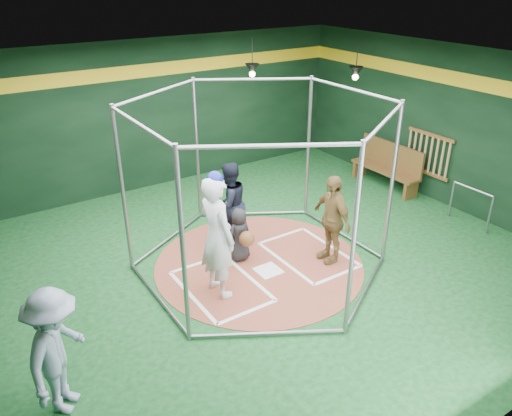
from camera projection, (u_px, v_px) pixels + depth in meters
room_shell at (259, 175)px, 8.39m from camera, size 10.10×9.10×3.53m
clay_disc at (259, 264)px, 9.15m from camera, size 3.80×3.80×0.01m
home_plate at (268, 270)px, 8.92m from camera, size 0.43×0.43×0.01m
batter_box_left at (221, 286)px, 8.49m from camera, size 1.17×1.77×0.01m
batter_box_right at (308, 254)px, 9.43m from camera, size 1.17×1.77×0.01m
batting_cage at (259, 189)px, 8.50m from camera, size 4.05×4.67×3.00m
bat_rack at (428, 154)px, 11.43m from camera, size 0.07×1.25×0.98m
pendant_lamp_near at (252, 69)px, 11.75m from camera, size 0.34×0.34×0.90m
pendant_lamp_far at (356, 72)px, 11.44m from camera, size 0.34×0.34×0.90m
batter_figure at (217, 235)px, 7.91m from camera, size 0.57×0.81×2.16m
visitor_leopard at (332, 219)px, 8.93m from camera, size 0.48×1.01×1.67m
catcher_figure at (240, 235)px, 9.05m from camera, size 0.54×0.59×1.02m
umpire at (229, 204)px, 9.49m from camera, size 0.90×0.75×1.66m
bystander_blue at (57, 352)px, 5.84m from camera, size 1.18×1.25×1.70m
dugout_bench at (388, 165)px, 12.16m from camera, size 0.44×1.89×1.10m
steel_railing at (471, 200)px, 10.33m from camera, size 0.05×0.97×0.83m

